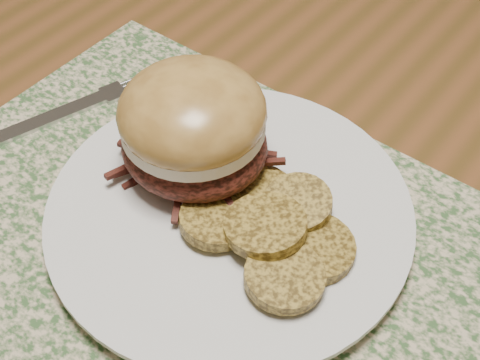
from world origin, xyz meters
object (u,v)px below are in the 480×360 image
dinner_plate (230,213)px  pork_sandwich (193,126)px  dining_table (364,194)px  fork (66,112)px

dinner_plate → pork_sandwich: size_ratio=2.21×
dining_table → fork: size_ratio=8.31×
dining_table → fork: bearing=-147.0°
dinner_plate → fork: size_ratio=1.44×
fork → dining_table: bearing=51.7°
pork_sandwich → fork: pork_sandwich is taller
dining_table → fork: 0.29m
pork_sandwich → dining_table: bearing=56.2°
dining_table → pork_sandwich: pork_sandwich is taller
pork_sandwich → fork: (-0.14, -0.01, -0.06)m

